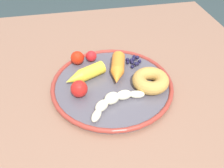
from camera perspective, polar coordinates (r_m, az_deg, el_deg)
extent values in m
cube|color=#8B644E|center=(0.68, -5.05, -1.86)|extent=(1.08, 0.98, 0.03)
cube|color=#8A6849|center=(1.34, 14.15, 1.85)|extent=(0.05, 0.05, 0.70)
cylinder|color=#534F59|center=(0.66, 0.00, -0.39)|extent=(0.32, 0.32, 0.01)
torus|color=#9B352B|center=(0.66, 0.00, 0.00)|extent=(0.33, 0.33, 0.01)
ellipsoid|color=#EFEBC4|center=(0.62, 5.79, -2.42)|extent=(0.04, 0.03, 0.02)
ellipsoid|color=#EFEBC4|center=(0.61, 2.77, -2.56)|extent=(0.04, 0.03, 0.02)
ellipsoid|color=#EFEBC4|center=(0.60, -0.03, -3.34)|extent=(0.05, 0.04, 0.03)
ellipsoid|color=#EFEBC4|center=(0.58, -2.41, -5.09)|extent=(0.05, 0.04, 0.02)
ellipsoid|color=#EFEBC4|center=(0.56, -4.12, -7.39)|extent=(0.04, 0.04, 0.02)
cylinder|color=orange|center=(0.70, 1.41, 4.77)|extent=(0.06, 0.08, 0.04)
cone|color=orange|center=(0.65, 1.16, 1.65)|extent=(0.05, 0.06, 0.04)
cylinder|color=yellow|center=(0.67, -4.69, 3.01)|extent=(0.08, 0.06, 0.04)
cone|color=yellow|center=(0.65, -8.96, 1.15)|extent=(0.06, 0.05, 0.04)
torus|color=#C29344|center=(0.65, 8.99, 0.80)|extent=(0.12, 0.12, 0.04)
sphere|color=#191638|center=(0.72, 6.01, 4.76)|extent=(0.01, 0.01, 0.01)
sphere|color=#191638|center=(0.73, 6.47, 5.29)|extent=(0.01, 0.01, 0.01)
sphere|color=#191638|center=(0.74, 5.05, 5.82)|extent=(0.01, 0.01, 0.01)
sphere|color=#191638|center=(0.74, 3.64, 5.67)|extent=(0.01, 0.01, 0.01)
sphere|color=#191638|center=(0.73, 3.70, 5.07)|extent=(0.01, 0.01, 0.01)
sphere|color=#191638|center=(0.74, 4.58, 5.55)|extent=(0.01, 0.01, 0.01)
sphere|color=#191638|center=(0.75, 5.17, 6.39)|extent=(0.01, 0.01, 0.01)
sphere|color=#191638|center=(0.73, 4.73, 5.05)|extent=(0.01, 0.01, 0.01)
sphere|color=#191638|center=(0.71, 4.78, 4.07)|extent=(0.01, 0.01, 0.01)
sphere|color=#191638|center=(0.73, 5.93, 6.19)|extent=(0.01, 0.01, 0.01)
sphere|color=#191638|center=(0.71, 5.62, 4.71)|extent=(0.01, 0.01, 0.01)
sphere|color=red|center=(0.73, -4.87, 6.50)|extent=(0.03, 0.03, 0.03)
sphere|color=red|center=(0.73, -8.09, 6.07)|extent=(0.04, 0.04, 0.04)
sphere|color=red|center=(0.62, -7.68, -1.12)|extent=(0.04, 0.04, 0.04)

